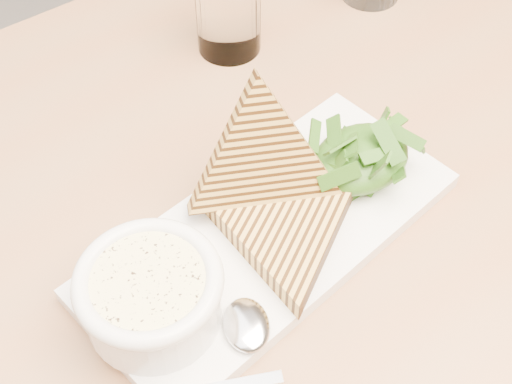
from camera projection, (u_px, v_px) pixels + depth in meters
table_top at (340, 203)px, 0.70m from camera, size 1.30×0.88×0.04m
table_leg_br at (420, 54)px, 1.40m from camera, size 0.06×0.06×0.68m
platter at (269, 235)px, 0.65m from camera, size 0.37×0.20×0.02m
soup_bowl at (152, 300)px, 0.57m from camera, size 0.11×0.11×0.04m
soup at (148, 282)px, 0.55m from camera, size 0.09×0.09×0.01m
bowl_rim at (148, 281)px, 0.55m from camera, size 0.12×0.12×0.01m
sandwich_flat at (285, 234)px, 0.62m from camera, size 0.22×0.22×0.02m
sandwich_lean at (262, 160)px, 0.62m from camera, size 0.21×0.20×0.18m
salad_base at (361, 159)px, 0.67m from camera, size 0.10×0.08×0.04m
arugula_pile at (362, 153)px, 0.66m from camera, size 0.11×0.10×0.05m
spoon_bowl at (247, 325)px, 0.57m from camera, size 0.06×0.06×0.01m
glass_near at (228, 7)px, 0.78m from camera, size 0.07×0.07×0.11m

